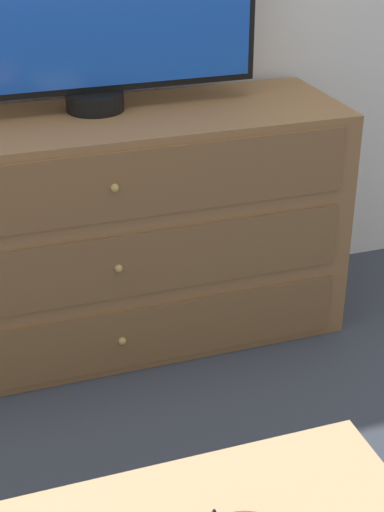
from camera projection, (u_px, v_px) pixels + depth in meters
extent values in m
plane|color=#383D47|center=(65.00, 301.00, 2.75)|extent=(12.00, 12.00, 0.00)
cube|color=olive|center=(100.00, 234.00, 2.39)|extent=(1.48, 0.45, 0.73)
cube|color=brown|center=(122.00, 340.00, 2.31)|extent=(1.36, 0.01, 0.20)
sphere|color=tan|center=(122.00, 341.00, 2.31)|extent=(0.02, 0.02, 0.02)
cube|color=brown|center=(118.00, 268.00, 2.20)|extent=(1.36, 0.01, 0.20)
sphere|color=tan|center=(119.00, 269.00, 2.20)|extent=(0.02, 0.02, 0.02)
cube|color=brown|center=(114.00, 187.00, 2.09)|extent=(1.36, 0.01, 0.20)
sphere|color=tan|center=(115.00, 188.00, 2.08)|extent=(0.02, 0.02, 0.02)
cylinder|color=black|center=(95.00, 101.00, 2.28)|extent=(0.17, 0.17, 0.06)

